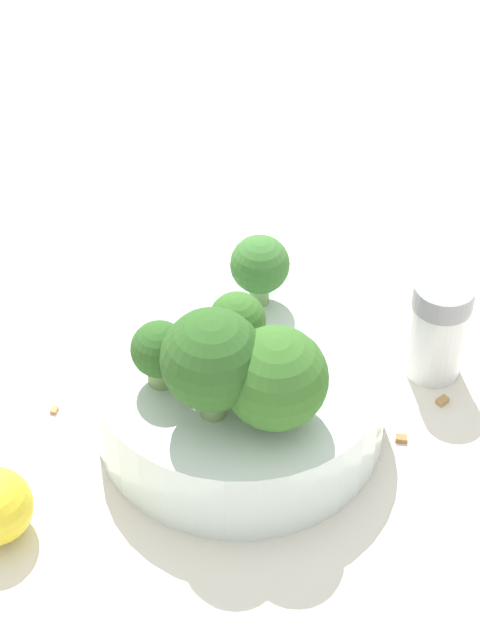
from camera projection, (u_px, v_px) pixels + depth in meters
ground_plane at (240, 424)px, 0.65m from camera, size 3.00×3.00×0.00m
bowl at (240, 395)px, 0.63m from camera, size 0.17×0.17×0.05m
broccoli_floret_0 at (260, 266)px, 0.63m from camera, size 0.04×0.04×0.05m
broccoli_floret_1 at (231, 324)px, 0.60m from camera, size 0.03×0.03×0.05m
broccoli_floret_2 at (276, 379)px, 0.56m from camera, size 0.06×0.06×0.06m
broccoli_floret_3 at (212, 361)px, 0.56m from camera, size 0.06×0.06×0.07m
broccoli_floret_4 at (158, 348)px, 0.59m from camera, size 0.03×0.03×0.04m
pepper_shaker at (438, 328)px, 0.66m from camera, size 0.04×0.04×0.07m
almond_crumb_0 at (54, 408)px, 0.65m from camera, size 0.01×0.01×0.01m
almond_crumb_1 at (443, 399)px, 0.66m from camera, size 0.01×0.01×0.01m
almond_crumb_2 at (402, 437)px, 0.63m from camera, size 0.01×0.01×0.01m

